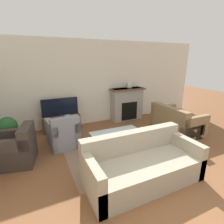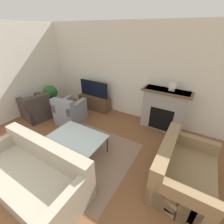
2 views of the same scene
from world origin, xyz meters
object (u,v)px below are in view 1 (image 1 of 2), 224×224
(potted_plant, at_px, (8,130))
(couch_loveseat, at_px, (176,123))
(tv, at_px, (60,107))
(mantel_clock, at_px, (129,85))
(armchair_accent, at_px, (63,134))
(coffee_table, at_px, (118,135))
(couch_sectional, at_px, (141,165))
(armchair_by_window, at_px, (14,150))

(potted_plant, bearing_deg, couch_loveseat, -11.27)
(tv, xyz_separation_m, mantel_clock, (2.41, 0.06, 0.51))
(potted_plant, xyz_separation_m, mantel_clock, (3.75, 0.76, 0.75))
(armchair_accent, relative_size, potted_plant, 1.06)
(coffee_table, bearing_deg, couch_sectional, -93.84)
(couch_sectional, bearing_deg, mantel_clock, 63.48)
(armchair_accent, xyz_separation_m, potted_plant, (-1.20, 0.35, 0.20))
(couch_sectional, height_order, mantel_clock, mantel_clock)
(couch_sectional, relative_size, armchair_accent, 2.37)
(tv, distance_m, couch_sectional, 3.13)
(couch_loveseat, distance_m, armchair_accent, 3.26)
(couch_sectional, distance_m, armchair_accent, 2.18)
(armchair_accent, relative_size, mantel_clock, 3.69)
(armchair_accent, xyz_separation_m, coffee_table, (1.11, -0.86, 0.12))
(tv, bearing_deg, mantel_clock, 1.50)
(armchair_accent, bearing_deg, armchair_by_window, 13.54)
(potted_plant, bearing_deg, tv, 27.53)
(couch_sectional, relative_size, mantel_clock, 8.74)
(armchair_by_window, distance_m, mantel_clock, 4.01)
(armchair_accent, distance_m, mantel_clock, 2.93)
(tv, height_order, mantel_clock, mantel_clock)
(couch_loveseat, distance_m, potted_plant, 4.51)
(armchair_by_window, xyz_separation_m, coffee_table, (2.16, -0.48, 0.12))
(tv, bearing_deg, coffee_table, -62.94)
(tv, relative_size, couch_loveseat, 0.75)
(potted_plant, height_order, mantel_clock, mantel_clock)
(couch_sectional, relative_size, potted_plant, 2.50)
(coffee_table, bearing_deg, couch_loveseat, 8.87)
(couch_loveseat, bearing_deg, couch_sectional, 122.41)
(couch_sectional, bearing_deg, potted_plant, 134.68)
(couch_loveseat, distance_m, armchair_by_window, 4.28)
(tv, distance_m, potted_plant, 1.53)
(armchair_accent, bearing_deg, couch_sectional, 111.95)
(potted_plant, bearing_deg, armchair_accent, -16.05)
(armchair_by_window, height_order, mantel_clock, mantel_clock)
(couch_loveseat, bearing_deg, armchair_accent, 80.56)
(couch_sectional, distance_m, couch_loveseat, 2.58)
(tv, height_order, couch_loveseat, tv)
(coffee_table, height_order, potted_plant, potted_plant)
(mantel_clock, bearing_deg, potted_plant, -168.54)
(couch_sectional, bearing_deg, armchair_accent, 118.36)
(coffee_table, relative_size, mantel_clock, 5.07)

